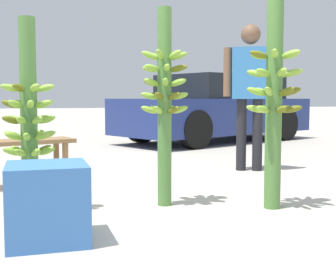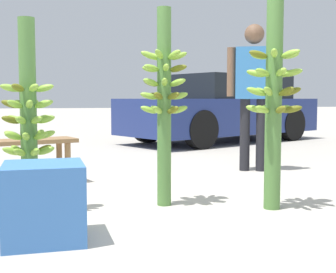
{
  "view_description": "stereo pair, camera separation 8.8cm",
  "coord_description": "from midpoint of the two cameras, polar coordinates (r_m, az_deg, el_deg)",
  "views": [
    {
      "loc": [
        -0.95,
        -3.15,
        0.85
      ],
      "look_at": [
        0.13,
        0.53,
        0.54
      ],
      "focal_mm": 50.0,
      "sensor_mm": 36.0,
      "label": 1
    },
    {
      "loc": [
        -0.86,
        -3.17,
        0.85
      ],
      "look_at": [
        0.13,
        0.53,
        0.54
      ],
      "focal_mm": 50.0,
      "sensor_mm": 36.0,
      "label": 2
    }
  ],
  "objects": [
    {
      "name": "banana_stalk_center",
      "position": [
        3.71,
        -1.11,
        4.54
      ],
      "size": [
        0.39,
        0.39,
        1.57
      ],
      "color": "#4C7A38",
      "rests_on": "ground_plane"
    },
    {
      "name": "ground_plane",
      "position": [
        3.4,
        -0.4,
        -9.92
      ],
      "size": [
        80.0,
        80.0,
        0.0
      ],
      "primitive_type": "plane",
      "color": "#B2AA9E"
    },
    {
      "name": "vendor_person",
      "position": [
        5.61,
        9.53,
        6.39
      ],
      "size": [
        0.61,
        0.35,
        1.72
      ],
      "rotation": [
        0.0,
        0.0,
        -0.43
      ],
      "color": "black",
      "rests_on": "ground_plane"
    },
    {
      "name": "banana_stalk_left",
      "position": [
        3.56,
        -17.28,
        2.16
      ],
      "size": [
        0.4,
        0.4,
        1.44
      ],
      "color": "#4C7A38",
      "rests_on": "ground_plane"
    },
    {
      "name": "banana_stalk_right",
      "position": [
        3.68,
        12.11,
        4.58
      ],
      "size": [
        0.44,
        0.44,
        1.62
      ],
      "color": "#4C7A38",
      "rests_on": "ground_plane"
    },
    {
      "name": "produce_crate",
      "position": [
        2.92,
        -15.34,
        -7.8
      ],
      "size": [
        0.47,
        0.47,
        0.47
      ],
      "color": "#386BB2",
      "rests_on": "ground_plane"
    },
    {
      "name": "market_bench",
      "position": [
        4.76,
        -18.74,
        -1.39
      ],
      "size": [
        1.19,
        0.67,
        0.46
      ],
      "rotation": [
        0.0,
        0.0,
        0.29
      ],
      "color": "olive",
      "rests_on": "ground_plane"
    },
    {
      "name": "parked_car",
      "position": [
        9.4,
        5.66,
        3.34
      ],
      "size": [
        4.43,
        3.22,
        1.31
      ],
      "rotation": [
        0.0,
        0.0,
        2.0
      ],
      "color": "navy",
      "rests_on": "ground_plane"
    }
  ]
}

